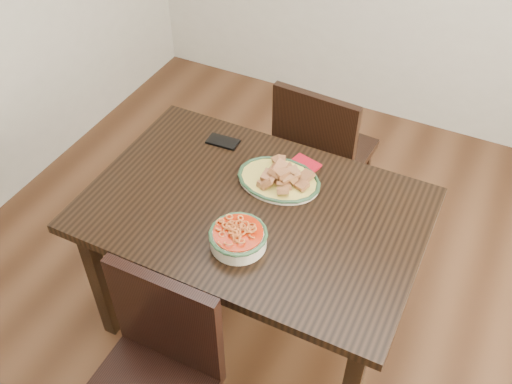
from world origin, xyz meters
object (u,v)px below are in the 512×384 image
at_px(chair_far, 320,150).
at_px(fish_plate, 279,174).
at_px(dining_table, 254,222).
at_px(smartphone, 223,142).
at_px(noodle_bowl, 238,236).
at_px(chair_near, 155,371).

xyz_separation_m(chair_far, fish_plate, (0.02, -0.55, 0.30)).
distance_m(dining_table, fish_plate, 0.22).
xyz_separation_m(dining_table, smartphone, (-0.30, 0.29, 0.09)).
distance_m(dining_table, chair_far, 0.74).
bearing_deg(noodle_bowl, dining_table, 100.57).
bearing_deg(smartphone, chair_near, -79.54).
distance_m(noodle_bowl, smartphone, 0.60).
bearing_deg(chair_far, noodle_bowl, 95.16).
xyz_separation_m(dining_table, fish_plate, (0.03, 0.17, 0.13)).
distance_m(chair_near, fish_plate, 0.88).
bearing_deg(dining_table, smartphone, 135.29).
bearing_deg(chair_far, chair_near, 90.58).
height_order(chair_near, noodle_bowl, chair_near).
height_order(dining_table, chair_far, chair_far).
bearing_deg(noodle_bowl, fish_plate, 91.33).
xyz_separation_m(chair_near, noodle_bowl, (0.10, 0.45, 0.29)).
bearing_deg(chair_far, smartphone, 57.90).
distance_m(dining_table, noodle_bowl, 0.24).
bearing_deg(dining_table, chair_near, -95.28).
distance_m(fish_plate, smartphone, 0.35).
xyz_separation_m(dining_table, chair_near, (-0.06, -0.65, -0.16)).
relative_size(chair_far, chair_near, 1.00).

